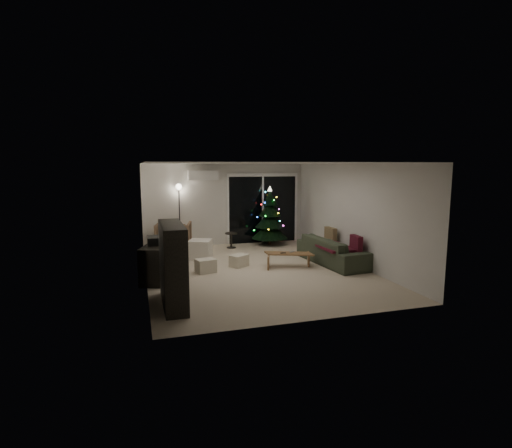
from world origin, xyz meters
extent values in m
plane|color=beige|center=(0.00, 0.00, 0.00)|extent=(6.50, 6.50, 0.00)
plane|color=white|center=(0.00, 0.00, 2.50)|extent=(6.50, 6.50, 0.00)
cube|color=silver|center=(0.00, 3.25, 1.25)|extent=(5.00, 0.02, 2.50)
cube|color=silver|center=(0.00, -3.25, 1.25)|extent=(5.00, 0.02, 2.50)
cube|color=silver|center=(-2.50, 0.00, 1.25)|extent=(0.02, 6.50, 2.50)
cube|color=silver|center=(2.50, 0.00, 1.25)|extent=(0.02, 6.50, 2.50)
cube|color=black|center=(1.20, 3.23, 1.05)|extent=(2.20, 0.02, 2.10)
cube|color=white|center=(-0.70, 3.13, 2.15)|extent=(0.90, 0.22, 0.28)
cube|color=#3F3833|center=(1.20, 3.75, -0.05)|extent=(2.60, 1.00, 0.10)
cube|color=white|center=(1.20, 4.15, 0.50)|extent=(2.20, 0.06, 1.00)
cube|color=black|center=(-2.25, -0.18, 0.39)|extent=(0.84, 1.34, 0.78)
cube|color=black|center=(-2.25, -0.18, 0.87)|extent=(0.40, 0.47, 0.17)
imported|color=brown|center=(-1.66, 2.51, 0.43)|extent=(1.11, 1.13, 0.87)
cube|color=silver|center=(-1.07, 1.51, 0.25)|extent=(0.72, 0.72, 0.50)
cube|color=beige|center=(-1.17, 0.12, 0.15)|extent=(0.50, 0.43, 0.31)
cube|color=beige|center=(-0.29, 0.43, 0.14)|extent=(0.51, 0.48, 0.29)
cylinder|color=black|center=(0.03, 2.63, 0.23)|extent=(0.44, 0.44, 0.46)
cylinder|color=black|center=(-1.41, 3.26, 0.92)|extent=(0.30, 0.30, 1.84)
imported|color=black|center=(2.05, 0.04, 0.33)|extent=(1.09, 2.32, 0.65)
cube|color=maroon|center=(1.95, 0.04, 0.47)|extent=(0.70, 1.62, 0.05)
cube|color=#8B7A57|center=(2.30, 0.69, 0.59)|extent=(0.17, 0.44, 0.43)
cube|color=maroon|center=(2.30, -0.61, 0.59)|extent=(0.16, 0.44, 0.43)
cube|color=black|center=(0.70, 0.03, 0.36)|extent=(0.14, 0.04, 0.02)
cube|color=slate|center=(0.95, 0.08, 0.36)|extent=(0.13, 0.08, 0.02)
cone|color=black|center=(1.29, 2.79, 0.91)|extent=(1.38, 1.38, 1.82)
camera|label=1|loc=(-2.63, -8.79, 2.45)|focal=28.00mm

